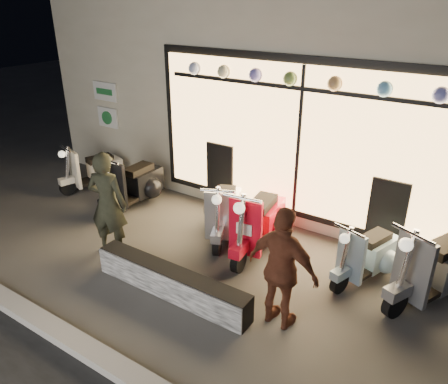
# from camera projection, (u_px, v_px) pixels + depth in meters

# --- Properties ---
(ground) EXTENTS (40.00, 40.00, 0.00)m
(ground) POSITION_uv_depth(u_px,v_px,m) (188.00, 266.00, 6.50)
(ground) COLOR #383533
(ground) RESTS_ON ground
(kerb) EXTENTS (40.00, 0.25, 0.12)m
(kerb) POSITION_uv_depth(u_px,v_px,m) (80.00, 345.00, 4.96)
(kerb) COLOR slate
(kerb) RESTS_ON ground
(shop_building) EXTENTS (10.20, 6.23, 4.20)m
(shop_building) POSITION_uv_depth(u_px,v_px,m) (326.00, 75.00, 9.41)
(shop_building) COLOR beige
(shop_building) RESTS_ON ground
(graffiti_barrier) EXTENTS (2.38, 0.28, 0.40)m
(graffiti_barrier) POSITION_uv_depth(u_px,v_px,m) (171.00, 282.00, 5.81)
(graffiti_barrier) COLOR black
(graffiti_barrier) RESTS_ON ground
(scooter_silver) EXTENTS (0.84, 1.40, 1.02)m
(scooter_silver) POSITION_uv_depth(u_px,v_px,m) (225.00, 209.00, 7.30)
(scooter_silver) COLOR black
(scooter_silver) RESTS_ON ground
(scooter_red) EXTENTS (0.62, 1.57, 1.12)m
(scooter_red) POSITION_uv_depth(u_px,v_px,m) (260.00, 220.00, 6.86)
(scooter_red) COLOR black
(scooter_red) RESTS_ON ground
(scooter_black) EXTENTS (0.47, 1.47, 1.06)m
(scooter_black) POSITION_uv_depth(u_px,v_px,m) (137.00, 183.00, 8.29)
(scooter_black) COLOR black
(scooter_black) RESTS_ON ground
(scooter_cream) EXTENTS (0.68, 1.31, 0.94)m
(scooter_cream) POSITION_uv_depth(u_px,v_px,m) (99.00, 170.00, 9.02)
(scooter_cream) COLOR black
(scooter_cream) RESTS_ON ground
(scooter_blue) EXTENTS (0.67, 1.27, 0.91)m
(scooter_blue) POSITION_uv_depth(u_px,v_px,m) (371.00, 253.00, 6.16)
(scooter_blue) COLOR black
(scooter_blue) RESTS_ON ground
(scooter_grey) EXTENTS (0.94, 1.54, 1.13)m
(scooter_grey) POSITION_uv_depth(u_px,v_px,m) (439.00, 266.00, 5.71)
(scooter_grey) COLOR black
(scooter_grey) RESTS_ON ground
(man) EXTENTS (0.70, 0.56, 1.65)m
(man) POSITION_uv_depth(u_px,v_px,m) (108.00, 204.00, 6.54)
(man) COLOR black
(man) RESTS_ON ground
(woman) EXTENTS (0.95, 0.47, 1.57)m
(woman) POSITION_uv_depth(u_px,v_px,m) (283.00, 269.00, 5.06)
(woman) COLOR brown
(woman) RESTS_ON ground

